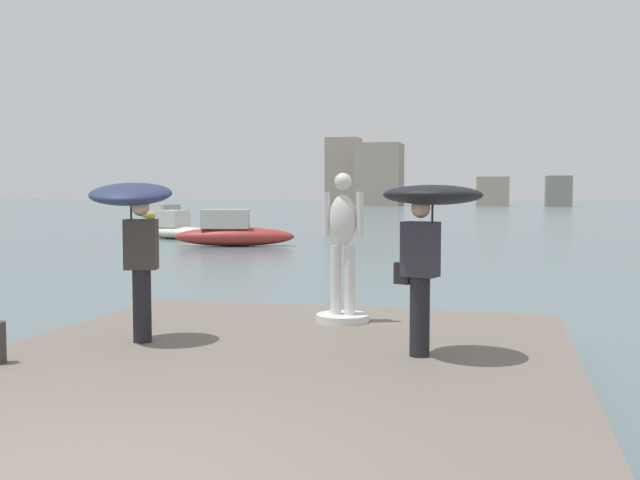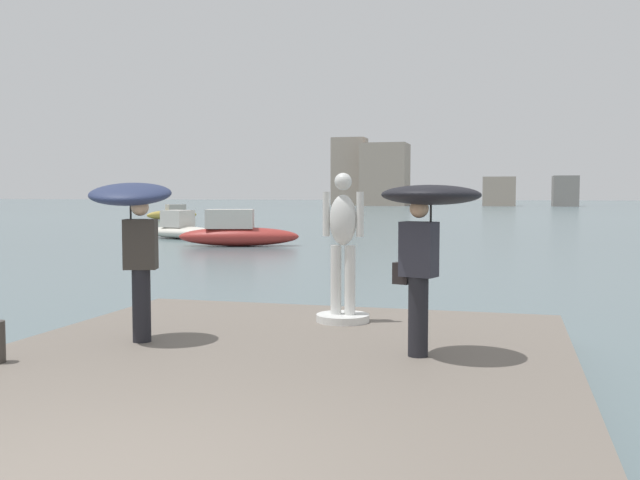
{
  "view_description": "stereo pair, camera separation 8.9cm",
  "coord_description": "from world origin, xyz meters",
  "px_view_note": "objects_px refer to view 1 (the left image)",
  "views": [
    {
      "loc": [
        2.43,
        -3.58,
        2.19
      ],
      "look_at": [
        0.0,
        5.83,
        1.55
      ],
      "focal_mm": 39.98,
      "sensor_mm": 36.0,
      "label": 1
    },
    {
      "loc": [
        2.52,
        -3.56,
        2.19
      ],
      "look_at": [
        0.0,
        5.83,
        1.55
      ],
      "focal_mm": 39.98,
      "sensor_mm": 36.0,
      "label": 2
    }
  ],
  "objects_px": {
    "boat_mid": "(167,214)",
    "boat_far": "(232,233)",
    "onlooker_left": "(134,217)",
    "boat_leftward": "(177,229)",
    "statue_white_figure": "(343,259)",
    "onlooker_right": "(429,219)"
  },
  "relations": [
    {
      "from": "onlooker_left",
      "to": "onlooker_right",
      "type": "relative_size",
      "value": 1.05
    },
    {
      "from": "boat_far",
      "to": "statue_white_figure",
      "type": "bearing_deg",
      "value": -64.16
    },
    {
      "from": "boat_mid",
      "to": "boat_far",
      "type": "bearing_deg",
      "value": -58.41
    },
    {
      "from": "onlooker_right",
      "to": "boat_leftward",
      "type": "bearing_deg",
      "value": 121.39
    },
    {
      "from": "onlooker_left",
      "to": "boat_mid",
      "type": "xyz_separation_m",
      "value": [
        -22.71,
        46.16,
        -1.4
      ]
    },
    {
      "from": "onlooker_left",
      "to": "boat_leftward",
      "type": "distance_m",
      "value": 26.37
    },
    {
      "from": "boat_far",
      "to": "boat_leftward",
      "type": "bearing_deg",
      "value": 138.71
    },
    {
      "from": "boat_far",
      "to": "boat_mid",
      "type": "bearing_deg",
      "value": 121.59
    },
    {
      "from": "onlooker_right",
      "to": "boat_mid",
      "type": "distance_m",
      "value": 53.01
    },
    {
      "from": "onlooker_right",
      "to": "boat_far",
      "type": "relative_size",
      "value": 0.36
    },
    {
      "from": "onlooker_left",
      "to": "boat_mid",
      "type": "distance_m",
      "value": 51.46
    },
    {
      "from": "boat_mid",
      "to": "boat_far",
      "type": "distance_m",
      "value": 30.67
    },
    {
      "from": "statue_white_figure",
      "to": "boat_leftward",
      "type": "bearing_deg",
      "value": 120.94
    },
    {
      "from": "statue_white_figure",
      "to": "boat_mid",
      "type": "relative_size",
      "value": 0.49
    },
    {
      "from": "onlooker_left",
      "to": "boat_leftward",
      "type": "xyz_separation_m",
      "value": [
        -11.04,
        23.9,
        -1.45
      ]
    },
    {
      "from": "statue_white_figure",
      "to": "onlooker_left",
      "type": "distance_m",
      "value": 2.94
    },
    {
      "from": "boat_mid",
      "to": "boat_far",
      "type": "relative_size",
      "value": 0.82
    },
    {
      "from": "boat_leftward",
      "to": "boat_mid",
      "type": "bearing_deg",
      "value": 117.66
    },
    {
      "from": "statue_white_figure",
      "to": "onlooker_left",
      "type": "height_order",
      "value": "statue_white_figure"
    },
    {
      "from": "statue_white_figure",
      "to": "boat_far",
      "type": "relative_size",
      "value": 0.4
    },
    {
      "from": "onlooker_right",
      "to": "boat_mid",
      "type": "bearing_deg",
      "value": 119.62
    },
    {
      "from": "onlooker_left",
      "to": "boat_far",
      "type": "distance_m",
      "value": 21.15
    }
  ]
}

